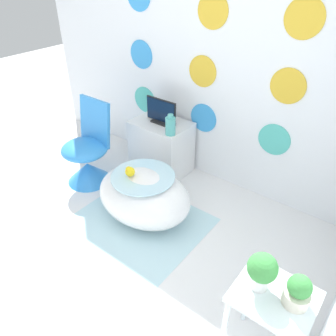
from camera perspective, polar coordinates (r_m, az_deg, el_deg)
ground_plane at (r=2.65m, az=-19.82°, el=-19.43°), size 12.00×12.00×0.00m
wall_back_dotted at (r=3.14m, az=7.05°, el=19.85°), size 4.26×0.05×2.60m
rug at (r=2.98m, az=-5.15°, el=-9.55°), size 1.11×0.99×0.01m
bathtub at (r=2.91m, az=-4.20°, el=-4.76°), size 0.89×0.67×0.46m
rubber_duck at (r=2.74m, az=-6.68°, el=-0.56°), size 0.08×0.09×0.10m
chair at (r=3.45m, az=-13.88°, el=1.63°), size 0.46×0.46×0.85m
tv_cabinet at (r=3.50m, az=-1.17°, el=3.71°), size 0.59×0.43×0.57m
tv at (r=3.32m, az=-1.23°, el=9.62°), size 0.36×0.12×0.25m
vase at (r=3.10m, az=0.42°, el=7.40°), size 0.10×0.10×0.20m
side_table at (r=1.97m, az=17.46°, el=-22.48°), size 0.41×0.36×0.58m
potted_plant_left at (r=1.78m, az=16.05°, el=-16.70°), size 0.16×0.16×0.22m
potted_plant_right at (r=1.80m, az=21.69°, el=-19.38°), size 0.13×0.13×0.19m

